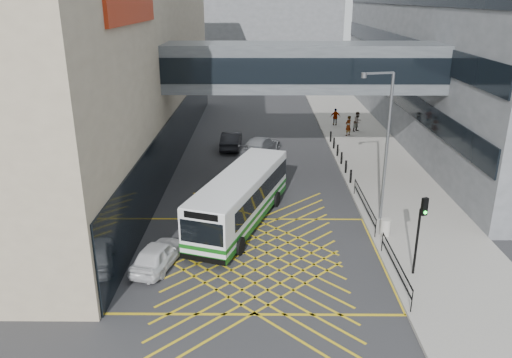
{
  "coord_description": "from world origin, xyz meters",
  "views": [
    {
      "loc": [
        0.19,
        -21.16,
        11.82
      ],
      "look_at": [
        0.0,
        4.0,
        2.6
      ],
      "focal_mm": 35.0,
      "sensor_mm": 36.0,
      "label": 1
    }
  ],
  "objects_px": {
    "litter_bin": "(385,227)",
    "pedestrian_a": "(348,126)",
    "pedestrian_c": "(335,117)",
    "car_dark": "(231,140)",
    "pedestrian_b": "(358,122)",
    "car_silver": "(260,145)",
    "car_white": "(158,254)",
    "traffic_light": "(420,225)",
    "bus": "(241,197)",
    "street_lamp": "(384,139)"
  },
  "relations": [
    {
      "from": "bus",
      "to": "traffic_light",
      "type": "height_order",
      "value": "traffic_light"
    },
    {
      "from": "street_lamp",
      "to": "car_silver",
      "type": "bearing_deg",
      "value": 103.59
    },
    {
      "from": "car_white",
      "to": "traffic_light",
      "type": "xyz_separation_m",
      "value": [
        11.62,
        -0.89,
        1.95
      ]
    },
    {
      "from": "bus",
      "to": "pedestrian_c",
      "type": "relative_size",
      "value": 6.4
    },
    {
      "from": "car_dark",
      "to": "pedestrian_c",
      "type": "bearing_deg",
      "value": -140.56
    },
    {
      "from": "litter_bin",
      "to": "pedestrian_a",
      "type": "height_order",
      "value": "pedestrian_a"
    },
    {
      "from": "traffic_light",
      "to": "bus",
      "type": "bearing_deg",
      "value": 123.11
    },
    {
      "from": "car_dark",
      "to": "traffic_light",
      "type": "relative_size",
      "value": 1.21
    },
    {
      "from": "bus",
      "to": "pedestrian_b",
      "type": "bearing_deg",
      "value": 81.2
    },
    {
      "from": "car_silver",
      "to": "street_lamp",
      "type": "xyz_separation_m",
      "value": [
        6.5,
        -12.44,
        4.0
      ]
    },
    {
      "from": "traffic_light",
      "to": "pedestrian_c",
      "type": "relative_size",
      "value": 2.28
    },
    {
      "from": "car_white",
      "to": "car_silver",
      "type": "distance_m",
      "value": 18.1
    },
    {
      "from": "car_dark",
      "to": "pedestrian_b",
      "type": "xyz_separation_m",
      "value": [
        11.32,
        5.07,
        0.35
      ]
    },
    {
      "from": "bus",
      "to": "pedestrian_a",
      "type": "bearing_deg",
      "value": 82.07
    },
    {
      "from": "litter_bin",
      "to": "pedestrian_a",
      "type": "bearing_deg",
      "value": 86.08
    },
    {
      "from": "car_dark",
      "to": "pedestrian_a",
      "type": "bearing_deg",
      "value": -158.44
    },
    {
      "from": "pedestrian_b",
      "to": "pedestrian_c",
      "type": "distance_m",
      "value": 2.8
    },
    {
      "from": "car_silver",
      "to": "pedestrian_b",
      "type": "xyz_separation_m",
      "value": [
        8.91,
        6.89,
        0.27
      ]
    },
    {
      "from": "car_silver",
      "to": "pedestrian_a",
      "type": "relative_size",
      "value": 2.85
    },
    {
      "from": "car_silver",
      "to": "litter_bin",
      "type": "xyz_separation_m",
      "value": [
        6.45,
        -14.45,
        -0.17
      ]
    },
    {
      "from": "pedestrian_a",
      "to": "traffic_light",
      "type": "bearing_deg",
      "value": 47.29
    },
    {
      "from": "car_silver",
      "to": "pedestrian_a",
      "type": "distance_m",
      "value": 9.5
    },
    {
      "from": "traffic_light",
      "to": "pedestrian_a",
      "type": "bearing_deg",
      "value": 66.45
    },
    {
      "from": "car_silver",
      "to": "traffic_light",
      "type": "height_order",
      "value": "traffic_light"
    },
    {
      "from": "car_dark",
      "to": "street_lamp",
      "type": "height_order",
      "value": "street_lamp"
    },
    {
      "from": "car_white",
      "to": "car_dark",
      "type": "bearing_deg",
      "value": -82.62
    },
    {
      "from": "litter_bin",
      "to": "car_silver",
      "type": "bearing_deg",
      "value": 114.04
    },
    {
      "from": "car_white",
      "to": "traffic_light",
      "type": "relative_size",
      "value": 1.07
    },
    {
      "from": "car_dark",
      "to": "litter_bin",
      "type": "distance_m",
      "value": 18.53
    },
    {
      "from": "litter_bin",
      "to": "pedestrian_c",
      "type": "relative_size",
      "value": 0.55
    },
    {
      "from": "bus",
      "to": "car_white",
      "type": "height_order",
      "value": "bus"
    },
    {
      "from": "car_silver",
      "to": "pedestrian_b",
      "type": "relative_size",
      "value": 2.8
    },
    {
      "from": "litter_bin",
      "to": "pedestrian_b",
      "type": "height_order",
      "value": "pedestrian_b"
    },
    {
      "from": "car_silver",
      "to": "pedestrian_a",
      "type": "height_order",
      "value": "pedestrian_a"
    },
    {
      "from": "pedestrian_c",
      "to": "litter_bin",
      "type": "bearing_deg",
      "value": 89.66
    },
    {
      "from": "car_white",
      "to": "pedestrian_b",
      "type": "height_order",
      "value": "pedestrian_b"
    },
    {
      "from": "car_white",
      "to": "traffic_light",
      "type": "distance_m",
      "value": 11.82
    },
    {
      "from": "car_white",
      "to": "pedestrian_c",
      "type": "height_order",
      "value": "pedestrian_c"
    },
    {
      "from": "bus",
      "to": "street_lamp",
      "type": "height_order",
      "value": "street_lamp"
    },
    {
      "from": "street_lamp",
      "to": "pedestrian_b",
      "type": "relative_size",
      "value": 4.53
    },
    {
      "from": "car_silver",
      "to": "pedestrian_c",
      "type": "relative_size",
      "value": 3.08
    },
    {
      "from": "car_white",
      "to": "street_lamp",
      "type": "xyz_separation_m",
      "value": [
        11.26,
        5.03,
        4.15
      ]
    },
    {
      "from": "traffic_light",
      "to": "litter_bin",
      "type": "bearing_deg",
      "value": 74.84
    },
    {
      "from": "car_white",
      "to": "pedestrian_b",
      "type": "xyz_separation_m",
      "value": [
        13.66,
        24.36,
        0.42
      ]
    },
    {
      "from": "car_dark",
      "to": "car_silver",
      "type": "relative_size",
      "value": 0.89
    },
    {
      "from": "car_dark",
      "to": "street_lamp",
      "type": "xyz_separation_m",
      "value": [
        8.91,
        -14.26,
        4.08
      ]
    },
    {
      "from": "car_dark",
      "to": "traffic_light",
      "type": "height_order",
      "value": "traffic_light"
    },
    {
      "from": "car_white",
      "to": "litter_bin",
      "type": "height_order",
      "value": "car_white"
    },
    {
      "from": "car_silver",
      "to": "pedestrian_b",
      "type": "bearing_deg",
      "value": -122.84
    },
    {
      "from": "car_white",
      "to": "street_lamp",
      "type": "relative_size",
      "value": 0.49
    }
  ]
}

